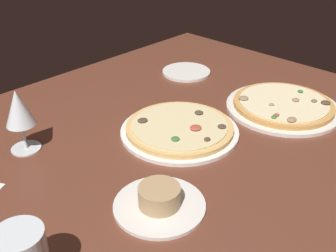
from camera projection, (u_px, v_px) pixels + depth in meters
The scene contains 6 objects.
dining_table at pixel (156, 145), 107.74cm from camera, with size 150.00×110.00×4.00cm, color brown.
pizza_main at pixel (180, 129), 108.80cm from camera, with size 31.48×31.48×3.37cm.
pizza_side at pixel (283, 105), 120.76cm from camera, with size 33.25×33.25×3.35cm.
ramekin_on_saucer at pixel (159, 201), 82.88cm from camera, with size 18.95×18.95×5.02cm.
wine_glass_near at pixel (19, 110), 97.18cm from camera, with size 7.37×7.37×16.12cm.
side_plate at pixel (186, 72), 145.09cm from camera, with size 16.92×16.92×0.90cm, color silver.
Camera 1 is at (63.67, 64.92, 60.09)cm, focal length 43.84 mm.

